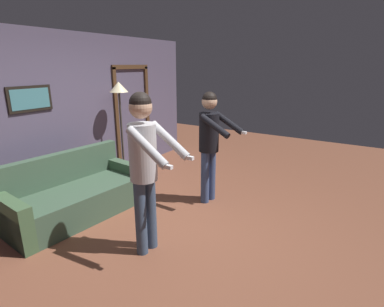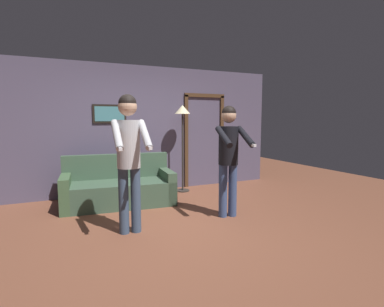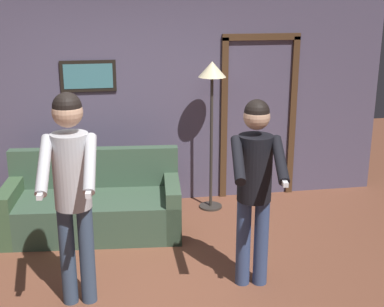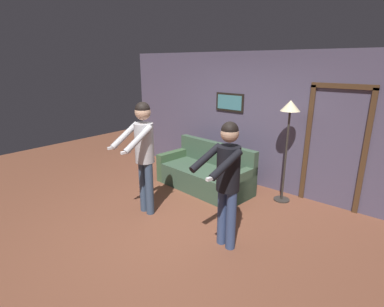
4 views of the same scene
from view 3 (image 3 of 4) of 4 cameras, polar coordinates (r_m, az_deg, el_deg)
ground_plane at (r=4.89m, az=-4.54°, el=-14.83°), size 12.00×12.00×0.00m
back_wall_assembly at (r=6.54m, az=-6.49°, el=5.64°), size 6.40×0.10×2.60m
couch at (r=6.04m, az=-10.45°, el=-5.68°), size 1.97×1.02×0.87m
torchiere_lamp at (r=6.25m, az=2.14°, el=6.99°), size 0.33×0.33×1.80m
person_standing_left at (r=4.39m, az=-12.71°, el=-2.72°), size 0.46×0.70×1.83m
person_standing_right at (r=4.63m, az=6.72°, el=-2.50°), size 0.50×0.71×1.71m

